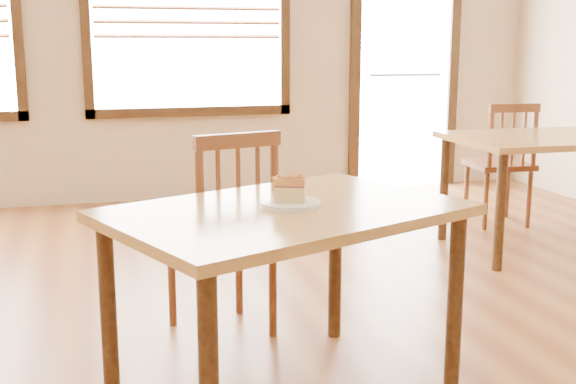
# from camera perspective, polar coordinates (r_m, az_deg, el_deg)

# --- Properties ---
(entry_door) EXTENTS (1.08, 0.06, 2.29)m
(entry_door) POSITION_cam_1_polar(r_m,az_deg,el_deg) (6.87, 9.22, 10.34)
(entry_door) COLOR white
(entry_door) RESTS_ON ground
(cafe_table_main) EXTENTS (1.46, 1.23, 0.75)m
(cafe_table_main) POSITION_cam_1_polar(r_m,az_deg,el_deg) (2.63, -0.16, -3.22)
(cafe_table_main) COLOR #9E6F3D
(cafe_table_main) RESTS_ON ground
(cafe_chair_main) EXTENTS (0.53, 0.53, 0.97)m
(cafe_chair_main) POSITION_cam_1_polar(r_m,az_deg,el_deg) (3.29, -5.06, -3.19)
(cafe_chair_main) COLOR #5B3219
(cafe_chair_main) RESTS_ON ground
(cafe_table_second) EXTENTS (1.32, 0.90, 0.75)m
(cafe_table_second) POSITION_cam_1_polar(r_m,az_deg,el_deg) (4.99, 20.22, 3.20)
(cafe_table_second) COLOR #9E6F3D
(cafe_table_second) RESTS_ON ground
(cafe_chair_second) EXTENTS (0.46, 0.46, 0.93)m
(cafe_chair_second) POSITION_cam_1_polar(r_m,az_deg,el_deg) (5.56, 16.52, 2.21)
(cafe_chair_second) COLOR #5B3219
(cafe_chair_second) RESTS_ON ground
(plate) EXTENTS (0.22, 0.22, 0.02)m
(plate) POSITION_cam_1_polar(r_m,az_deg,el_deg) (2.62, 0.18, -0.96)
(plate) COLOR white
(plate) RESTS_ON cafe_table_main
(cake_slice) EXTENTS (0.13, 0.12, 0.11)m
(cake_slice) POSITION_cam_1_polar(r_m,az_deg,el_deg) (2.60, 0.13, 0.32)
(cake_slice) COLOR #D8BD7A
(cake_slice) RESTS_ON plate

